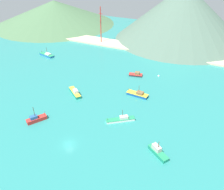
# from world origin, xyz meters

# --- Properties ---
(ground) EXTENTS (260.00, 280.00, 0.50)m
(ground) POSITION_xyz_m (0.00, 30.00, -0.25)
(ground) COLOR teal
(fishing_boat_1) EXTENTS (9.88, 3.66, 5.34)m
(fishing_boat_1) POSITION_xyz_m (10.11, 38.81, 0.84)
(fishing_boat_1) COLOR #14478C
(fishing_boat_1) RESTS_ON ground
(fishing_boat_2) EXTENTS (11.32, 5.35, 5.75)m
(fishing_boat_2) POSITION_xyz_m (-57.05, 58.39, 0.73)
(fishing_boat_2) COLOR #1E5BA8
(fishing_boat_2) RESTS_ON ground
(fishing_boat_3) EXTENTS (7.30, 4.28, 2.20)m
(fishing_boat_3) POSITION_xyz_m (2.45, 56.95, 0.76)
(fishing_boat_3) COLOR #232328
(fishing_boat_3) RESTS_ON ground
(fishing_boat_4) EXTENTS (7.80, 6.34, 5.14)m
(fishing_boat_4) POSITION_xyz_m (27.90, 8.74, 1.04)
(fishing_boat_4) COLOR #198466
(fishing_boat_4) RESTS_ON ground
(fishing_boat_6) EXTENTS (5.82, 7.64, 6.51)m
(fishing_boat_6) POSITION_xyz_m (-18.29, 5.02, 1.01)
(fishing_boat_6) COLOR red
(fishing_boat_6) RESTS_ON ground
(fishing_boat_7) EXTENTS (10.08, 8.39, 4.97)m
(fishing_boat_7) POSITION_xyz_m (10.62, 19.11, 0.72)
(fishing_boat_7) COLOR silver
(fishing_boat_7) RESTS_ON ground
(fishing_boat_8) EXTENTS (9.48, 7.93, 2.88)m
(fishing_boat_8) POSITION_xyz_m (-15.87, 27.75, 0.97)
(fishing_boat_8) COLOR #198466
(fishing_boat_8) RESTS_ON ground
(buoy_0) EXTENTS (1.00, 1.00, 1.00)m
(buoy_0) POSITION_xyz_m (13.24, 61.57, 0.17)
(buoy_0) COLOR silver
(buoy_0) RESTS_ON ground
(beach_strip) EXTENTS (247.00, 14.07, 1.20)m
(beach_strip) POSITION_xyz_m (0.00, 95.23, 0.60)
(beach_strip) COLOR beige
(beach_strip) RESTS_ON ground
(hill_west) EXTENTS (104.86, 104.86, 19.91)m
(hill_west) POSITION_xyz_m (-99.47, 122.82, 9.95)
(hill_west) COLOR #476B47
(hill_west) RESTS_ON ground
(hill_central) EXTENTS (93.38, 93.38, 37.54)m
(hill_central) POSITION_xyz_m (9.68, 126.58, 18.77)
(hill_central) COLOR #4C6656
(hill_central) RESTS_ON ground
(radio_tower) EXTENTS (2.48, 1.98, 24.76)m
(radio_tower) POSITION_xyz_m (-37.68, 93.72, 12.62)
(radio_tower) COLOR #B7332D
(radio_tower) RESTS_ON ground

